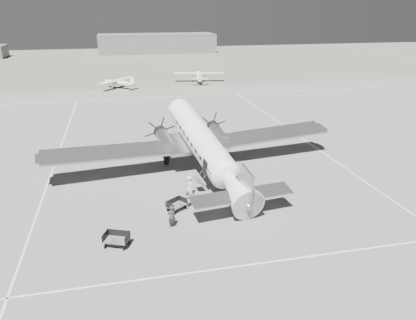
% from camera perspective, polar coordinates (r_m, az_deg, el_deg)
% --- Properties ---
extents(ground, '(260.00, 260.00, 0.00)m').
position_cam_1_polar(ground, '(40.19, 3.96, -2.58)').
color(ground, slate).
rests_on(ground, ground).
extents(taxi_line_near, '(60.00, 0.15, 0.01)m').
position_cam_1_polar(taxi_line_near, '(28.69, 12.12, -13.38)').
color(taxi_line_near, silver).
rests_on(taxi_line_near, ground).
extents(taxi_line_right, '(0.15, 80.00, 0.01)m').
position_cam_1_polar(taxi_line_right, '(44.94, 18.79, -1.10)').
color(taxi_line_right, silver).
rests_on(taxi_line_right, ground).
extents(taxi_line_left, '(0.15, 60.00, 0.01)m').
position_cam_1_polar(taxi_line_left, '(48.53, -20.50, 0.29)').
color(taxi_line_left, silver).
rests_on(taxi_line_left, ground).
extents(taxi_line_horizon, '(90.00, 0.15, 0.01)m').
position_cam_1_polar(taxi_line_horizon, '(77.71, -4.53, 8.89)').
color(taxi_line_horizon, silver).
rests_on(taxi_line_horizon, ground).
extents(grass_infield, '(260.00, 90.00, 0.01)m').
position_cam_1_polar(grass_infield, '(131.71, -8.18, 13.62)').
color(grass_infield, '#5F5D50').
rests_on(grass_infield, ground).
extents(hangar_main, '(42.00, 14.00, 6.60)m').
position_cam_1_polar(hangar_main, '(156.61, -7.19, 15.98)').
color(hangar_main, slate).
rests_on(hangar_main, ground).
extents(dc3_airliner, '(33.82, 25.55, 5.96)m').
position_cam_1_polar(dc3_airliner, '(40.20, -0.63, 2.03)').
color(dc3_airliner, '#ADADB0').
rests_on(dc3_airliner, ground).
extents(light_plane_left, '(12.21, 12.40, 2.00)m').
position_cam_1_polar(light_plane_left, '(87.30, -12.50, 10.45)').
color(light_plane_left, white).
rests_on(light_plane_left, ground).
extents(light_plane_right, '(12.62, 10.85, 2.35)m').
position_cam_1_polar(light_plane_right, '(92.71, -1.33, 11.61)').
color(light_plane_right, white).
rests_on(light_plane_right, ground).
extents(baggage_cart_near, '(2.05, 1.94, 0.95)m').
position_cam_1_polar(baggage_cart_near, '(33.91, -4.45, -6.34)').
color(baggage_cart_near, '#535353').
rests_on(baggage_cart_near, ground).
extents(baggage_cart_far, '(2.18, 1.89, 1.03)m').
position_cam_1_polar(baggage_cart_far, '(29.79, -12.75, -10.89)').
color(baggage_cart_far, '#535353').
rests_on(baggage_cart_far, ground).
extents(ground_crew, '(0.75, 0.60, 1.79)m').
position_cam_1_polar(ground_crew, '(31.34, -5.13, -7.91)').
color(ground_crew, '#313131').
rests_on(ground_crew, ground).
extents(ramp_agent, '(0.62, 0.79, 1.60)m').
position_cam_1_polar(ramp_agent, '(34.22, -2.78, -5.43)').
color(ramp_agent, silver).
rests_on(ramp_agent, ground).
extents(passenger, '(0.83, 1.02, 1.82)m').
position_cam_1_polar(passenger, '(36.38, -2.59, -3.57)').
color(passenger, silver).
rests_on(passenger, ground).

